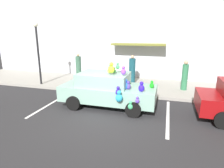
{
  "coord_description": "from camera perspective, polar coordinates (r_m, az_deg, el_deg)",
  "views": [
    {
      "loc": [
        2.29,
        -6.45,
        3.26
      ],
      "look_at": [
        -0.21,
        2.04,
        0.9
      ],
      "focal_mm": 30.43,
      "sensor_mm": 36.0,
      "label": 1
    }
  ],
  "objects": [
    {
      "name": "plush_covered_car",
      "position": [
        8.64,
        -1.42,
        -1.6
      ],
      "size": [
        4.27,
        2.11,
        2.1
      ],
      "color": "#81AD9D",
      "rests_on": "ground"
    },
    {
      "name": "storefront_building",
      "position": [
        13.79,
        7.09,
        14.55
      ],
      "size": [
        24.0,
        1.25,
        6.4
      ],
      "color": "#B2B7C1",
      "rests_on": "ground"
    },
    {
      "name": "pedestrian_walking_past",
      "position": [
        12.23,
        6.06,
        4.08
      ],
      "size": [
        0.4,
        0.4,
        1.8
      ],
      "color": "#164654",
      "rests_on": "sidewalk"
    },
    {
      "name": "teddy_bear_on_sidewalk",
      "position": [
        10.9,
        -0.33,
        0.24
      ],
      "size": [
        0.39,
        0.33,
        0.75
      ],
      "color": "pink",
      "rests_on": "sidewalk"
    },
    {
      "name": "pedestrian_near_shopfront",
      "position": [
        11.44,
        21.03,
        2.24
      ],
      "size": [
        0.33,
        0.33,
        1.69
      ],
      "color": "#2D6F49",
      "rests_on": "sidewalk"
    },
    {
      "name": "street_lamp_post",
      "position": [
        12.57,
        -21.42,
        10.27
      ],
      "size": [
        0.28,
        0.28,
        3.75
      ],
      "color": "black",
      "rests_on": "sidewalk"
    },
    {
      "name": "parking_stripe_rear",
      "position": [
        9.68,
        -17.68,
        -5.48
      ],
      "size": [
        0.12,
        3.6,
        0.01
      ],
      "primitive_type": "cube",
      "color": "silver",
      "rests_on": "ground"
    },
    {
      "name": "ground_plane",
      "position": [
        7.58,
        -2.89,
        -10.56
      ],
      "size": [
        60.0,
        60.0,
        0.0
      ],
      "primitive_type": "plane",
      "color": "#262628"
    },
    {
      "name": "sidewalk",
      "position": [
        12.1,
        4.92,
        -0.38
      ],
      "size": [
        24.0,
        4.0,
        0.15
      ],
      "primitive_type": "cube",
      "color": "gray",
      "rests_on": "ground"
    },
    {
      "name": "parking_stripe_front",
      "position": [
        8.13,
        16.44,
        -9.33
      ],
      "size": [
        0.12,
        3.6,
        0.01
      ],
      "primitive_type": "cube",
      "color": "silver",
      "rests_on": "ground"
    },
    {
      "name": "pedestrian_by_lamp",
      "position": [
        13.27,
        -10.02,
        4.87
      ],
      "size": [
        0.36,
        0.36,
        1.82
      ],
      "color": "#38614B",
      "rests_on": "sidewalk"
    }
  ]
}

